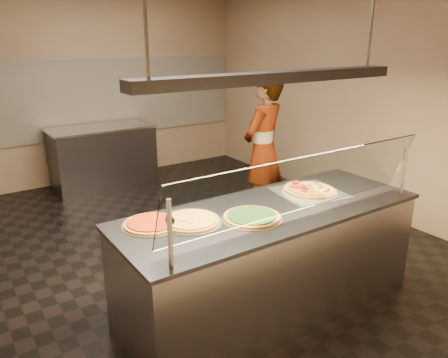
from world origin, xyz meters
TOP-DOWN VIEW (x-y plane):
  - ground at (0.00, 0.00)m, footprint 5.00×6.00m
  - wall_back at (0.00, 3.01)m, footprint 5.00×0.02m
  - wall_right at (2.51, 0.00)m, footprint 0.02×6.00m
  - tile_band at (0.00, 2.98)m, footprint 4.90×0.02m
  - serving_counter at (-0.04, -1.41)m, footprint 2.54×0.94m
  - sneeze_guard at (-0.04, -1.75)m, footprint 2.30×0.18m
  - perforated_tray at (0.47, -1.31)m, footprint 0.61×0.61m
  - half_pizza_pepperoni at (0.36, -1.31)m, footprint 0.28×0.47m
  - half_pizza_sausage at (0.58, -1.31)m, footprint 0.28×0.47m
  - pizza_spinach at (-0.30, -1.49)m, footprint 0.46×0.46m
  - pizza_cheese at (-0.71, -1.28)m, footprint 0.46×0.46m
  - pizza_tomato at (-0.98, -1.18)m, footprint 0.42×0.42m
  - pizza_spatula at (-0.72, -1.33)m, footprint 0.25×0.21m
  - prep_table at (-0.08, 2.55)m, footprint 1.53×0.74m
  - worker at (1.10, 0.11)m, footprint 0.79×0.66m
  - heat_lamp_housing at (-0.04, -1.41)m, footprint 2.30×0.18m
  - lamp_rod_right at (0.96, -1.41)m, footprint 0.02×0.02m

SIDE VIEW (x-z plane):
  - ground at x=0.00m, z-range -0.02..0.00m
  - serving_counter at x=-0.04m, z-range 0.00..0.93m
  - prep_table at x=-0.08m, z-range 0.00..0.93m
  - worker at x=1.10m, z-range 0.00..1.84m
  - perforated_tray at x=0.47m, z-range 0.93..0.94m
  - pizza_tomato at x=-0.98m, z-range 0.93..0.96m
  - pizza_cheese at x=-0.71m, z-range 0.93..0.96m
  - pizza_spinach at x=-0.30m, z-range 0.93..0.96m
  - half_pizza_sausage at x=0.58m, z-range 0.94..0.98m
  - pizza_spatula at x=-0.72m, z-range 0.95..0.97m
  - half_pizza_pepperoni at x=0.36m, z-range 0.94..0.99m
  - sneeze_guard at x=-0.04m, z-range 0.96..1.49m
  - tile_band at x=0.00m, z-range 0.70..1.90m
  - wall_back at x=0.00m, z-range 0.00..3.00m
  - wall_right at x=2.51m, z-range 0.00..3.00m
  - heat_lamp_housing at x=-0.04m, z-range 1.91..1.99m
  - lamp_rod_right at x=0.96m, z-range 1.99..3.00m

